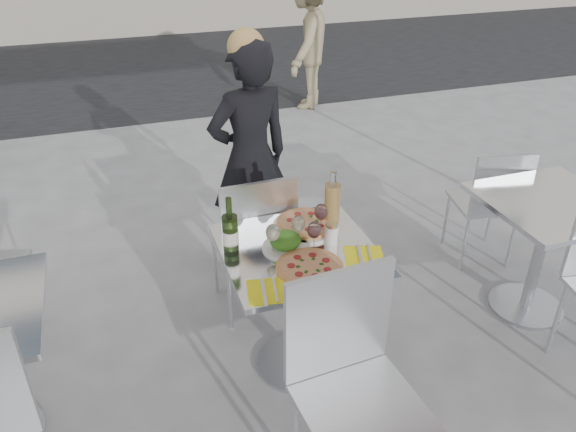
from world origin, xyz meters
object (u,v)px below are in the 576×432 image
object	(u,v)px
side_chair_rfar	(491,198)
wineglass_white_a	(273,233)
wine_bottle	(230,233)
wineglass_white_b	(298,225)
sugar_shaker	(331,233)
side_table_right	(545,233)
wineglass_red_b	(321,213)
salad_plate	(285,242)
wineglass_red_a	(314,231)
napkin_left	(268,291)
napkin_right	(364,256)
woman_diner	(250,159)
pizza_near	(310,267)
main_table	(298,284)
chair_far	(255,235)
carafe	(332,203)
pizza_far	(306,224)
pedestrian_b	(307,41)
chair_near	(351,373)

from	to	relation	value
side_chair_rfar	wineglass_white_a	xyz separation A→B (m)	(-1.65, -0.51, 0.36)
wine_bottle	wineglass_white_b	distance (m)	0.33
side_chair_rfar	sugar_shaker	distance (m)	1.48
side_table_right	wine_bottle	size ratio (longest dim) A/B	2.54
wineglass_red_b	salad_plate	bearing A→B (deg)	-158.65
wineglass_white_a	wineglass_red_a	bearing A→B (deg)	-12.58
napkin_left	napkin_right	size ratio (longest dim) A/B	0.93
side_chair_rfar	napkin_right	xyz separation A→B (m)	(-1.25, -0.68, 0.25)
napkin_left	woman_diner	bearing A→B (deg)	88.65
pizza_near	wineglass_white_b	size ratio (longest dim) A/B	1.95
main_table	napkin_left	world-z (taller)	napkin_left
chair_far	carafe	bearing A→B (deg)	134.63
woman_diner	sugar_shaker	size ratio (longest dim) A/B	14.20
napkin_right	pizza_far	bearing A→B (deg)	133.58
pedestrian_b	sugar_shaker	distance (m)	4.23
woman_diner	napkin_left	world-z (taller)	woman_diner
chair_far	pizza_near	bearing A→B (deg)	95.29
side_table_right	side_chair_rfar	distance (m)	0.52
woman_diner	pizza_near	xyz separation A→B (m)	(-0.06, -1.24, 0.00)
wineglass_white_b	wineglass_red_a	size ratio (longest dim) A/B	1.00
main_table	wineglass_white_b	bearing A→B (deg)	70.25
pizza_far	chair_far	bearing A→B (deg)	121.54
pedestrian_b	wineglass_red_b	xyz separation A→B (m)	(-1.39, -3.89, 0.09)
carafe	wineglass_white_b	bearing A→B (deg)	-149.87
main_table	pizza_near	bearing A→B (deg)	-92.24
chair_near	sugar_shaker	bearing A→B (deg)	69.94
pedestrian_b	salad_plate	distance (m)	4.29
pizza_near	salad_plate	xyz separation A→B (m)	(-0.05, 0.20, 0.03)
main_table	napkin_right	bearing A→B (deg)	-31.02
chair_far	salad_plate	distance (m)	0.52
side_table_right	carafe	size ratio (longest dim) A/B	2.59
wineglass_white_b	chair_near	bearing A→B (deg)	-92.96
chair_near	carafe	xyz separation A→B (m)	(0.27, 0.86, 0.27)
chair_near	pizza_near	world-z (taller)	chair_near
carafe	side_table_right	bearing A→B (deg)	-7.87
main_table	side_table_right	size ratio (longest dim) A/B	1.00
wineglass_white_a	sugar_shaker	bearing A→B (deg)	-0.12
side_table_right	salad_plate	xyz separation A→B (m)	(-1.56, 0.03, 0.25)
main_table	wineglass_red_a	xyz separation A→B (m)	(0.07, -0.04, 0.32)
side_chair_rfar	wine_bottle	bearing A→B (deg)	25.31
woman_diner	pedestrian_b	world-z (taller)	pedestrian_b
pedestrian_b	wine_bottle	bearing A→B (deg)	8.44
chair_near	wineglass_white_b	world-z (taller)	chair_near
side_chair_rfar	main_table	bearing A→B (deg)	30.28
pizza_near	pizza_far	world-z (taller)	pizza_far
chair_near	wine_bottle	size ratio (longest dim) A/B	3.42
pizza_near	wineglass_red_a	world-z (taller)	wineglass_red_a
chair_far	pizza_far	xyz separation A→B (m)	(0.19, -0.31, 0.21)
salad_plate	carafe	xyz separation A→B (m)	(0.30, 0.15, 0.08)
wineglass_white_a	wineglass_red_b	xyz separation A→B (m)	(0.28, 0.11, 0.00)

